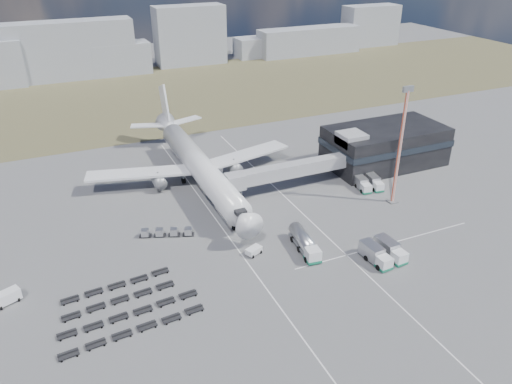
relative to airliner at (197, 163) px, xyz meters
name	(u,v)px	position (x,y,z in m)	size (l,w,h in m)	color
ground	(252,253)	(0.00, -32.38, -5.29)	(420.00, 420.00, 0.00)	#565659
grass_strip	(133,98)	(0.00, 77.62, -5.29)	(420.00, 90.00, 0.01)	#4D452E
lane_markings	(290,234)	(9.77, -29.38, -5.29)	(47.12, 110.00, 0.01)	silver
terminal	(384,145)	(47.77, -8.41, -0.04)	(30.40, 16.40, 11.00)	black
jet_bridge	(280,172)	(15.90, -11.95, -0.24)	(30.30, 3.80, 7.05)	#939399
airliner	(197,163)	(0.00, 0.00, 0.00)	(51.59, 64.53, 17.62)	silver
skyline	(64,54)	(-19.08, 118.90, 4.34)	(308.85, 22.44, 25.73)	#8E929B
fuel_tanker	(305,243)	(9.52, -35.69, -3.59)	(3.86, 10.77, 3.41)	silver
pushback_tug	(254,251)	(0.17, -32.99, -4.59)	(3.08, 1.73, 1.41)	silver
utility_van	(7,298)	(-42.16, -29.60, -4.18)	(4.12, 1.87, 2.22)	silver
catering_truck	(210,170)	(4.14, 2.96, -3.77)	(4.93, 7.00, 2.97)	silver
service_trucks_near	(383,252)	(21.28, -44.16, -3.72)	(6.46, 7.57, 2.89)	silver
service_trucks_far	(368,183)	(35.96, -18.72, -3.89)	(6.23, 7.12, 2.57)	silver
uld_row	(167,232)	(-13.16, -20.19, -4.39)	(10.65, 5.08, 1.50)	black
baggage_dollies	(124,308)	(-25.14, -38.97, -4.94)	(23.74, 15.60, 0.70)	black
floodlight_mast	(400,147)	(36.99, -26.66, 8.00)	(2.46, 2.05, 26.51)	red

